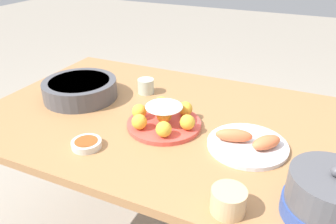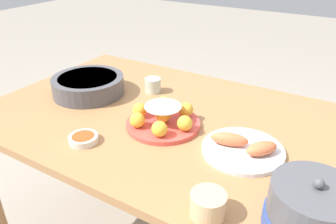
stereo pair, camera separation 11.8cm
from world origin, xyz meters
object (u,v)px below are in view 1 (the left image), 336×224
Objects in this scene: dining_table at (172,138)px; serving_bowl at (80,89)px; seafood_platter at (248,143)px; cup_near at (146,86)px; sauce_bowl at (87,144)px; warming_pot at (329,197)px; cake_plate at (163,118)px; cup_far at (228,201)px.

serving_bowl reaches higher than dining_table.
seafood_platter is 3.71× the size of cup_near.
sauce_bowl reaches higher than dining_table.
warming_pot is at bearing 136.48° from seafood_platter.
serving_bowl is 0.38m from sauce_bowl.
cake_plate is 0.44m from cup_far.
cake_plate is 0.58m from warming_pot.
warming_pot is at bearing -160.20° from cup_far.
cup_near is 0.79× the size of cup_far.
serving_bowl is at bearing -27.00° from cup_far.
serving_bowl is at bearing -49.50° from sauce_bowl.
cup_near reaches higher than sauce_bowl.
dining_table is 0.33m from seafood_platter.
serving_bowl is (0.42, 0.00, 0.13)m from dining_table.
dining_table is 4.75× the size of serving_bowl.
dining_table is 0.28m from cup_near.
serving_bowl is 1.17× the size of seafood_platter.
cup_near is at bearing -25.52° from seafood_platter.
cup_near reaches higher than seafood_platter.
serving_bowl is 1.47× the size of warming_pot.
seafood_platter is 1.26× the size of warming_pot.
dining_table is 0.51m from cup_far.
warming_pot is (-0.73, 0.46, 0.03)m from cup_near.
sauce_bowl is 1.38× the size of cup_near.
serving_bowl is 3.45× the size of cup_far.
serving_bowl is (0.42, -0.07, 0.01)m from cake_plate.
sauce_bowl is 0.52m from seafood_platter.
warming_pot is at bearing 179.50° from sauce_bowl.
sauce_bowl is (-0.25, 0.29, -0.03)m from serving_bowl.
cake_plate is 1.29× the size of warming_pot.
sauce_bowl is 0.37× the size of seafood_platter.
cup_near is at bearing -39.11° from dining_table.
dining_table is at bearing -120.19° from sauce_bowl.
serving_bowl is at bearing 35.02° from cup_near.
cup_near is at bearing -87.17° from sauce_bowl.
cup_near is 0.34× the size of warming_pot.
cup_far is 0.23m from warming_pot.
cup_near is 0.86m from warming_pot.
warming_pot is at bearing 162.66° from serving_bowl.
dining_table is at bearing -179.73° from serving_bowl.
seafood_platter reaches higher than dining_table.
serving_bowl is 3.15× the size of sauce_bowl.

